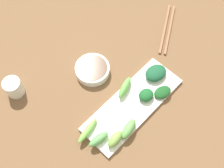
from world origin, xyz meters
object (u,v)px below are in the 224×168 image
at_px(sauce_bowl, 92,70).
at_px(serving_plate, 132,104).
at_px(chopsticks, 167,29).
at_px(tea_cup, 14,87).

distance_m(sauce_bowl, serving_plate, 0.18).
bearing_deg(chopsticks, sauce_bowl, -132.16).
xyz_separation_m(serving_plate, tea_cup, (-0.31, -0.23, 0.03)).
bearing_deg(serving_plate, tea_cup, -143.49).
bearing_deg(tea_cup, serving_plate, 36.51).
distance_m(sauce_bowl, chopsticks, 0.33).
xyz_separation_m(serving_plate, chopsticks, (-0.11, 0.32, -0.00)).
height_order(sauce_bowl, tea_cup, tea_cup).
height_order(serving_plate, chopsticks, serving_plate).
relative_size(sauce_bowl, serving_plate, 0.33).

